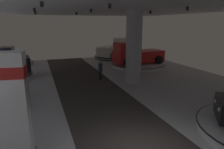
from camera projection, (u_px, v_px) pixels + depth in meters
name	position (u px, v px, depth m)	size (l,w,h in m)	color
column_right	(134.00, 47.00, 15.93)	(1.21, 1.21, 5.50)	#ADADB2
brand_sign_pylon	(10.00, 109.00, 6.58)	(1.35, 0.83, 3.72)	slate
display_platform_deep_right	(115.00, 57.00, 28.16)	(5.68, 5.68, 0.26)	#333338
pickup_truck_deep_right	(117.00, 49.00, 28.15)	(5.59, 4.68, 2.30)	silver
display_platform_deep_left	(7.00, 63.00, 23.45)	(5.69, 5.69, 0.30)	#B7B7BC
display_car_deep_left	(6.00, 55.00, 23.26)	(2.50, 4.35, 1.71)	navy
display_platform_far_right	(138.00, 65.00, 22.69)	(5.74, 5.74, 0.34)	silver
pickup_truck_far_right	(136.00, 55.00, 22.31)	(5.42, 2.90, 2.30)	red
visitor_walking_near	(100.00, 69.00, 17.12)	(0.32, 0.32, 1.59)	black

